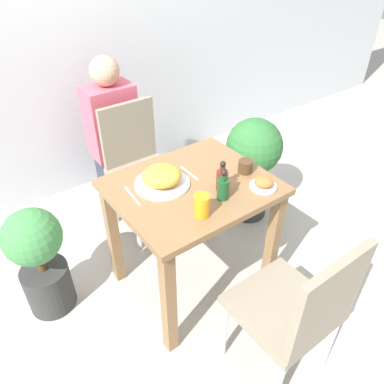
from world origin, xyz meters
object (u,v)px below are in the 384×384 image
object	(u,v)px
chair_far	(138,162)
potted_plant_right	(253,161)
person_figure	(114,138)
sauce_bottle	(223,188)
chair_near	(298,310)
drink_cup	(245,166)
condiment_bottle	(222,179)
side_plate	(264,183)
potted_plant_left	(39,259)
food_plate	(162,177)
juice_glass	(202,206)

from	to	relation	value
chair_far	potted_plant_right	world-z (taller)	chair_far
person_figure	sauce_bottle	bearing A→B (deg)	-89.02
chair_near	drink_cup	distance (m)	0.79
chair_far	sauce_bottle	xyz separation A→B (m)	(-0.00, -0.89, 0.30)
condiment_bottle	potted_plant_right	world-z (taller)	condiment_bottle
side_plate	potted_plant_left	xyz separation A→B (m)	(-1.06, 0.59, -0.40)
chair_far	food_plate	world-z (taller)	chair_far
chair_near	food_plate	xyz separation A→B (m)	(-0.14, 0.85, 0.28)
chair_near	drink_cup	world-z (taller)	chair_near
chair_near	juice_glass	world-z (taller)	chair_near
chair_near	sauce_bottle	xyz separation A→B (m)	(0.04, 0.57, 0.30)
drink_cup	chair_near	bearing A→B (deg)	-113.03
drink_cup	potted_plant_left	size ratio (longest dim) A/B	0.11
potted_plant_left	person_figure	size ratio (longest dim) A/B	0.60
food_plate	condiment_bottle	world-z (taller)	condiment_bottle
food_plate	person_figure	size ratio (longest dim) A/B	0.25
juice_glass	potted_plant_right	distance (m)	1.07
chair_near	side_plate	distance (m)	0.64
condiment_bottle	juice_glass	bearing A→B (deg)	-153.20
chair_far	drink_cup	distance (m)	0.87
food_plate	chair_near	bearing A→B (deg)	-80.50
juice_glass	sauce_bottle	bearing A→B (deg)	14.88
chair_near	chair_far	distance (m)	1.47
drink_cup	potted_plant_left	bearing A→B (deg)	158.46
potted_plant_right	side_plate	bearing A→B (deg)	-131.48
chair_near	sauce_bottle	size ratio (longest dim) A/B	5.45
side_plate	condiment_bottle	bearing A→B (deg)	147.78
chair_near	chair_far	world-z (taller)	same
chair_far	condiment_bottle	world-z (taller)	condiment_bottle
chair_far	juice_glass	xyz separation A→B (m)	(-0.17, -0.94, 0.29)
chair_far	sauce_bottle	bearing A→B (deg)	-90.26
condiment_bottle	person_figure	xyz separation A→B (m)	(-0.07, 1.14, -0.24)
condiment_bottle	sauce_bottle	bearing A→B (deg)	-126.61
chair_near	potted_plant_right	distance (m)	1.29
sauce_bottle	person_figure	distance (m)	1.23
chair_far	side_plate	bearing A→B (deg)	-76.56
drink_cup	condiment_bottle	distance (m)	0.21
condiment_bottle	potted_plant_right	distance (m)	0.86
sauce_bottle	potted_plant_left	size ratio (longest dim) A/B	0.24
food_plate	person_figure	world-z (taller)	person_figure
chair_near	side_plate	bearing A→B (deg)	-117.25
potted_plant_left	juice_glass	bearing A→B (deg)	-40.95
condiment_bottle	food_plate	bearing A→B (deg)	136.70
food_plate	sauce_bottle	size ratio (longest dim) A/B	1.75
food_plate	potted_plant_left	bearing A→B (deg)	158.13
sauce_bottle	food_plate	bearing A→B (deg)	123.16
chair_near	chair_far	xyz separation A→B (m)	(0.04, 1.47, 0.00)
condiment_bottle	person_figure	world-z (taller)	person_figure
sauce_bottle	potted_plant_left	world-z (taller)	sauce_bottle
side_plate	person_figure	world-z (taller)	person_figure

